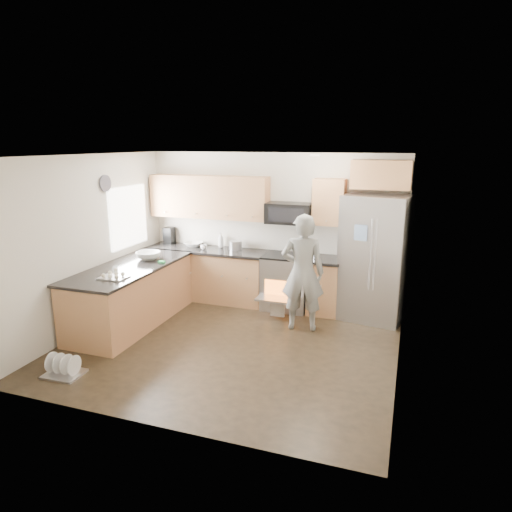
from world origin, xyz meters
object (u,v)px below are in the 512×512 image
at_px(stove_range, 287,270).
at_px(refrigerator, 374,258).
at_px(dish_rack, 64,369).
at_px(person, 303,273).

xyz_separation_m(stove_range, refrigerator, (1.42, 0.01, 0.32)).
xyz_separation_m(refrigerator, dish_rack, (-3.37, -3.15, -0.92)).
bearing_deg(refrigerator, dish_rack, -126.89).
relative_size(refrigerator, person, 1.12).
height_order(person, dish_rack, person).
xyz_separation_m(refrigerator, person, (-0.96, -0.80, -0.11)).
bearing_deg(refrigerator, stove_range, -169.71).
height_order(stove_range, refrigerator, refrigerator).
bearing_deg(refrigerator, person, -130.20).
distance_m(refrigerator, person, 1.26).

